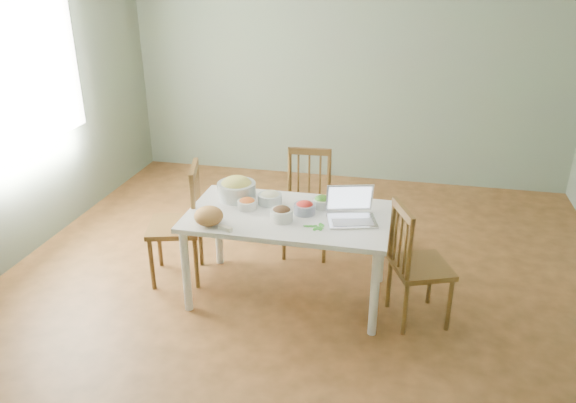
% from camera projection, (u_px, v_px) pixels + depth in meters
% --- Properties ---
extents(floor, '(5.00, 5.00, 0.00)m').
position_uv_depth(floor, '(305.00, 285.00, 4.48)').
color(floor, '#452B13').
rests_on(floor, ground).
extents(wall_back, '(5.00, 0.00, 2.70)m').
position_uv_depth(wall_back, '(349.00, 63.00, 6.17)').
color(wall_back, slate).
rests_on(wall_back, ground).
extents(wall_front, '(5.00, 0.00, 2.70)m').
position_uv_depth(wall_front, '(156.00, 339.00, 1.70)').
color(wall_front, slate).
rests_on(wall_front, ground).
extents(wall_left, '(0.00, 5.00, 2.70)m').
position_uv_depth(wall_left, '(1.00, 104.00, 4.43)').
color(wall_left, slate).
rests_on(wall_left, ground).
extents(window_left, '(0.04, 1.60, 1.20)m').
position_uv_depth(window_left, '(23.00, 78.00, 4.64)').
color(window_left, white).
rests_on(window_left, ground).
extents(dining_table, '(1.49, 0.84, 0.70)m').
position_uv_depth(dining_table, '(288.00, 255.00, 4.22)').
color(dining_table, white).
rests_on(dining_table, floor).
extents(chair_far, '(0.43, 0.41, 0.92)m').
position_uv_depth(chair_far, '(306.00, 205.00, 4.80)').
color(chair_far, '#4C2F0F').
rests_on(chair_far, floor).
extents(chair_left, '(0.51, 0.52, 0.97)m').
position_uv_depth(chair_left, '(174.00, 224.00, 4.41)').
color(chair_left, '#4C2F0F').
rests_on(chair_left, floor).
extents(chair_right, '(0.50, 0.51, 0.90)m').
position_uv_depth(chair_right, '(421.00, 264.00, 3.90)').
color(chair_right, '#4C2F0F').
rests_on(chair_right, floor).
extents(bread_boule, '(0.25, 0.25, 0.13)m').
position_uv_depth(bread_boule, '(209.00, 216.00, 3.89)').
color(bread_boule, '#9E7142').
rests_on(bread_boule, dining_table).
extents(butter_stick, '(0.11, 0.07, 0.03)m').
position_uv_depth(butter_stick, '(225.00, 228.00, 3.83)').
color(butter_stick, white).
rests_on(butter_stick, dining_table).
extents(bowl_squash, '(0.33, 0.33, 0.17)m').
position_uv_depth(bowl_squash, '(237.00, 188.00, 4.31)').
color(bowl_squash, '#D5CB5D').
rests_on(bowl_squash, dining_table).
extents(bowl_carrot, '(0.19, 0.19, 0.08)m').
position_uv_depth(bowl_carrot, '(247.00, 203.00, 4.15)').
color(bowl_carrot, orange).
rests_on(bowl_carrot, dining_table).
extents(bowl_onion, '(0.23, 0.23, 0.10)m').
position_uv_depth(bowl_onion, '(270.00, 198.00, 4.23)').
color(bowl_onion, beige).
rests_on(bowl_onion, dining_table).
extents(bowl_mushroom, '(0.19, 0.19, 0.11)m').
position_uv_depth(bowl_mushroom, '(282.00, 214.00, 3.95)').
color(bowl_mushroom, '#341D0D').
rests_on(bowl_mushroom, dining_table).
extents(bowl_redpep, '(0.19, 0.19, 0.09)m').
position_uv_depth(bowl_redpep, '(305.00, 208.00, 4.07)').
color(bowl_redpep, '#AE2338').
rests_on(bowl_redpep, dining_table).
extents(bowl_broccoli, '(0.17, 0.17, 0.09)m').
position_uv_depth(bowl_broccoli, '(322.00, 201.00, 4.17)').
color(bowl_broccoli, '#294D1D').
rests_on(bowl_broccoli, dining_table).
extents(flatbread, '(0.25, 0.25, 0.02)m').
position_uv_depth(flatbread, '(332.00, 200.00, 4.29)').
color(flatbread, tan).
rests_on(flatbread, dining_table).
extents(basil_bunch, '(0.17, 0.17, 0.02)m').
position_uv_depth(basil_bunch, '(314.00, 226.00, 3.88)').
color(basil_bunch, '#14811C').
rests_on(basil_bunch, dining_table).
extents(laptop, '(0.41, 0.38, 0.23)m').
position_uv_depth(laptop, '(353.00, 207.00, 3.91)').
color(laptop, silver).
rests_on(laptop, dining_table).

